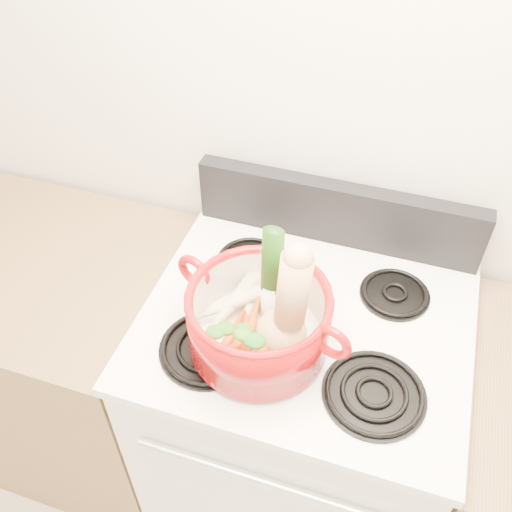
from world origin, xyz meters
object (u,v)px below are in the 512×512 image
(dutch_oven, at_px, (259,320))
(leek, at_px, (271,282))
(squash, at_px, (283,303))
(stove_body, at_px, (296,422))

(dutch_oven, relative_size, leek, 1.06)
(squash, distance_m, leek, 0.06)
(squash, bearing_deg, leek, 112.31)
(stove_body, xyz_separation_m, squash, (-0.03, -0.13, 0.68))
(stove_body, height_order, squash, squash)
(stove_body, bearing_deg, squash, -101.92)
(dutch_oven, distance_m, leek, 0.11)
(dutch_oven, distance_m, squash, 0.11)
(stove_body, height_order, leek, leek)
(stove_body, bearing_deg, leek, -126.80)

